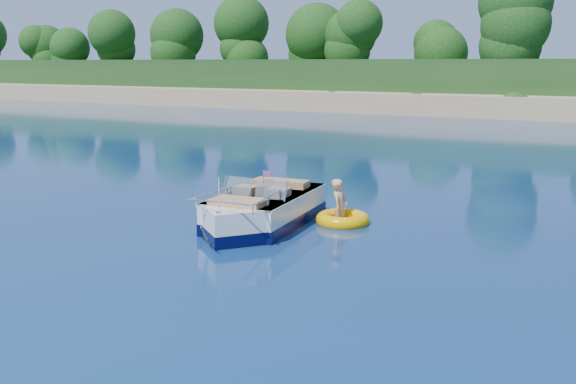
# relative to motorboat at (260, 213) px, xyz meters

# --- Properties ---
(ground) EXTENTS (160.00, 160.00, 0.00)m
(ground) POSITION_rel_motorboat_xyz_m (-0.62, -2.04, -0.33)
(ground) COLOR #0A1A4C
(ground) RESTS_ON ground
(shoreline) EXTENTS (170.00, 59.00, 6.00)m
(shoreline) POSITION_rel_motorboat_xyz_m (-0.62, 61.73, 0.65)
(shoreline) COLOR #927855
(shoreline) RESTS_ON ground
(treeline) EXTENTS (150.00, 7.12, 8.19)m
(treeline) POSITION_rel_motorboat_xyz_m (-0.58, 38.97, 5.22)
(treeline) COLOR black
(treeline) RESTS_ON ground
(motorboat) EXTENTS (2.14, 5.07, 1.69)m
(motorboat) POSITION_rel_motorboat_xyz_m (0.00, 0.00, 0.00)
(motorboat) COLOR silver
(motorboat) RESTS_ON ground
(tow_tube) EXTENTS (1.32, 1.32, 0.34)m
(tow_tube) POSITION_rel_motorboat_xyz_m (1.56, 1.23, -0.24)
(tow_tube) COLOR #FAAA00
(tow_tube) RESTS_ON ground
(boy) EXTENTS (0.42, 0.81, 1.53)m
(boy) POSITION_rel_motorboat_xyz_m (1.45, 1.31, -0.33)
(boy) COLOR #DFA875
(boy) RESTS_ON ground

